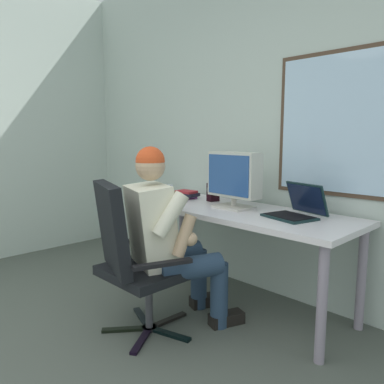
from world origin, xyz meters
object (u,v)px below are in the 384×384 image
office_chair (131,253)px  laptop (297,208)px  desk_speaker (213,192)px  book_stack (187,194)px  person_seated (169,235)px  desk (233,219)px  wine_glass (168,190)px  crt_monitor (234,176)px  cd_case (159,199)px

office_chair → laptop: bearing=55.2°
desk_speaker → book_stack: (-0.26, -0.06, -0.04)m
person_seated → desk_speaker: 0.80m
laptop → desk_speaker: laptop is taller
desk → desk_speaker: size_ratio=12.30×
person_seated → wine_glass: 0.68m
office_chair → crt_monitor: crt_monitor is taller
laptop → wine_glass: bearing=-166.9°
desk_speaker → crt_monitor: bearing=-20.3°
person_seated → wine_glass: size_ratio=8.27×
cd_case → crt_monitor: bearing=11.7°
desk → wine_glass: bearing=-162.6°
wine_glass → book_stack: 0.26m
crt_monitor → laptop: (0.51, 0.06, -0.18)m
desk → cd_case: bearing=-169.5°
crt_monitor → laptop: size_ratio=1.14×
wine_glass → desk_speaker: 0.38m
wine_glass → desk: bearing=17.4°
desk → person_seated: (-0.06, -0.60, -0.03)m
crt_monitor → wine_glass: size_ratio=3.00×
wine_glass → cd_case: size_ratio=0.95×
person_seated → book_stack: bearing=128.0°
crt_monitor → office_chair: bearing=-98.5°
office_chair → person_seated: size_ratio=0.82×
wine_glass → cd_case: bearing=166.4°
wine_glass → cd_case: (-0.17, 0.04, -0.10)m
crt_monitor → book_stack: 0.62m
desk_speaker → cd_case: 0.47m
person_seated → cd_case: person_seated is taller
book_stack → wine_glass: bearing=-82.0°
office_chair → wine_glass: bearing=121.6°
laptop → desk_speaker: (-0.83, 0.06, 0.02)m
laptop → wine_glass: size_ratio=2.63×
crt_monitor → wine_glass: 0.59m
crt_monitor → desk_speaker: (-0.32, 0.12, -0.17)m
desk → desk_speaker: desk_speaker is taller
desk_speaker → wine_glass: bearing=-125.7°
desk → office_chair: 0.86m
desk → person_seated: person_seated is taller
desk → laptop: laptop is taller
desk_speaker → book_stack: 0.26m
desk → wine_glass: wine_glass is taller
office_chair → book_stack: (-0.45, 0.92, 0.23)m
desk → office_chair: bearing=-99.3°
desk → book_stack: 0.60m
wine_glass → crt_monitor: bearing=19.1°
desk_speaker → laptop: bearing=-4.3°
person_seated → cd_case: (-0.66, 0.46, 0.11)m
person_seated → cd_case: 0.81m
desk_speaker → office_chair: bearing=-78.8°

